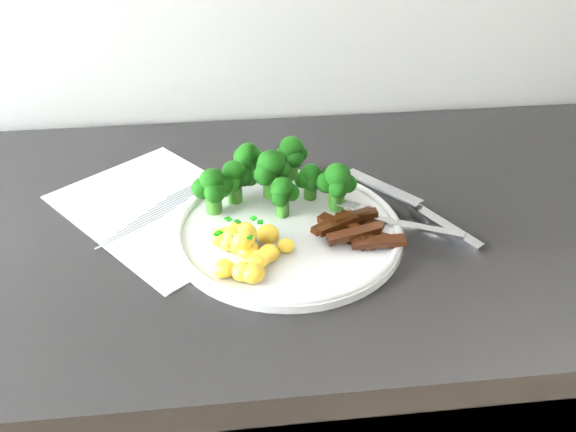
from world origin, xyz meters
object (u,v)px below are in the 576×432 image
object	(u,v)px
potatoes	(245,247)
recipe_paper	(164,209)
knife	(426,215)
plate	(288,230)
broccoli	(274,175)
fork	(398,221)
beef_strips	(355,229)

from	to	relation	value
potatoes	recipe_paper	bearing A→B (deg)	128.91
recipe_paper	potatoes	size ratio (longest dim) A/B	3.34
knife	plate	bearing A→B (deg)	-176.28
broccoli	fork	xyz separation A→B (m)	(0.15, -0.08, -0.03)
broccoli	beef_strips	bearing A→B (deg)	-44.61
plate	broccoli	distance (m)	0.08
broccoli	potatoes	size ratio (longest dim) A/B	1.99
recipe_paper	beef_strips	bearing A→B (deg)	-22.77
plate	beef_strips	xyz separation A→B (m)	(0.08, -0.03, 0.01)
recipe_paper	knife	xyz separation A→B (m)	(0.35, -0.06, 0.01)
recipe_paper	plate	world-z (taller)	plate
fork	plate	bearing A→B (deg)	175.93
recipe_paper	broccoli	bearing A→B (deg)	-3.80
potatoes	knife	distance (m)	0.25
broccoli	potatoes	world-z (taller)	broccoli
plate	potatoes	size ratio (longest dim) A/B	2.72
potatoes	knife	size ratio (longest dim) A/B	0.53
broccoli	potatoes	bearing A→B (deg)	-111.15
knife	recipe_paper	bearing A→B (deg)	169.45
potatoes	knife	xyz separation A→B (m)	(0.24, 0.06, -0.02)
recipe_paper	knife	world-z (taller)	knife
potatoes	beef_strips	world-z (taller)	potatoes
plate	broccoli	size ratio (longest dim) A/B	1.37
plate	fork	bearing A→B (deg)	-4.07
potatoes	beef_strips	size ratio (longest dim) A/B	0.95
broccoli	knife	size ratio (longest dim) A/B	1.05
broccoli	fork	distance (m)	0.17
beef_strips	fork	size ratio (longest dim) A/B	0.72
plate	potatoes	xyz separation A→B (m)	(-0.06, -0.05, 0.02)
broccoli	potatoes	xyz separation A→B (m)	(-0.05, -0.12, -0.03)
recipe_paper	beef_strips	distance (m)	0.26
plate	potatoes	bearing A→B (deg)	-138.07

